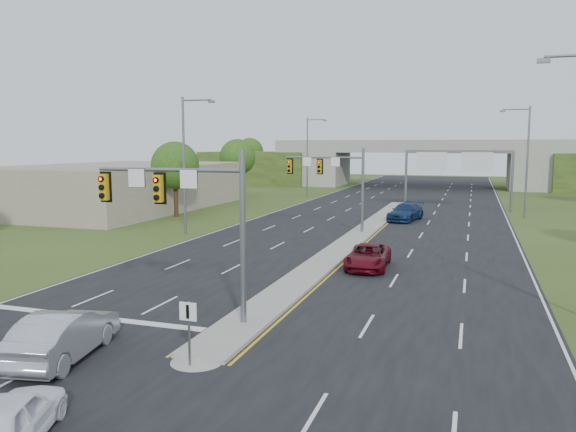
% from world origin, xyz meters
% --- Properties ---
extents(ground, '(240.00, 240.00, 0.00)m').
position_xyz_m(ground, '(0.00, 0.00, 0.00)').
color(ground, '#2F4217').
rests_on(ground, ground).
extents(road, '(24.00, 160.00, 0.02)m').
position_xyz_m(road, '(0.00, 35.00, 0.01)').
color(road, black).
rests_on(road, ground).
extents(median, '(2.00, 54.00, 0.16)m').
position_xyz_m(median, '(0.00, 23.00, 0.10)').
color(median, gray).
rests_on(median, road).
extents(median_nose, '(2.00, 2.00, 0.16)m').
position_xyz_m(median_nose, '(0.00, -4.00, 0.10)').
color(median_nose, gray).
rests_on(median_nose, road).
extents(lane_markings, '(23.72, 160.00, 0.01)m').
position_xyz_m(lane_markings, '(-0.60, 28.91, 0.02)').
color(lane_markings, gold).
rests_on(lane_markings, road).
extents(signal_mast_near, '(6.62, 0.60, 7.00)m').
position_xyz_m(signal_mast_near, '(-2.26, -0.07, 4.73)').
color(signal_mast_near, slate).
rests_on(signal_mast_near, ground).
extents(signal_mast_far, '(6.62, 0.60, 7.00)m').
position_xyz_m(signal_mast_far, '(-2.26, 24.93, 4.73)').
color(signal_mast_far, slate).
rests_on(signal_mast_far, ground).
extents(keep_right_sign, '(0.60, 0.13, 2.20)m').
position_xyz_m(keep_right_sign, '(0.00, -4.53, 1.52)').
color(keep_right_sign, slate).
rests_on(keep_right_sign, ground).
extents(sign_gantry, '(11.58, 0.44, 6.67)m').
position_xyz_m(sign_gantry, '(6.68, 44.92, 5.24)').
color(sign_gantry, slate).
rests_on(sign_gantry, ground).
extents(overpass, '(80.00, 14.00, 8.10)m').
position_xyz_m(overpass, '(0.00, 80.00, 3.55)').
color(overpass, gray).
rests_on(overpass, ground).
extents(lightpole_l_mid, '(2.85, 0.25, 11.00)m').
position_xyz_m(lightpole_l_mid, '(-13.30, 20.00, 6.10)').
color(lightpole_l_mid, slate).
rests_on(lightpole_l_mid, ground).
extents(lightpole_l_far, '(2.85, 0.25, 11.00)m').
position_xyz_m(lightpole_l_far, '(-13.30, 55.00, 6.10)').
color(lightpole_l_far, slate).
rests_on(lightpole_l_far, ground).
extents(lightpole_r_far, '(2.85, 0.25, 11.00)m').
position_xyz_m(lightpole_r_far, '(13.30, 40.00, 6.10)').
color(lightpole_r_far, slate).
rests_on(lightpole_r_far, ground).
extents(tree_l_near, '(4.80, 4.80, 7.60)m').
position_xyz_m(tree_l_near, '(-20.00, 30.00, 5.18)').
color(tree_l_near, '#382316').
rests_on(tree_l_near, ground).
extents(tree_l_mid, '(5.20, 5.20, 8.12)m').
position_xyz_m(tree_l_mid, '(-24.00, 55.00, 5.51)').
color(tree_l_mid, '#382316').
rests_on(tree_l_mid, ground).
extents(tree_back_a, '(6.00, 6.00, 8.85)m').
position_xyz_m(tree_back_a, '(-38.00, 94.00, 5.84)').
color(tree_back_a, '#382316').
rests_on(tree_back_a, ground).
extents(tree_back_b, '(5.60, 5.60, 8.32)m').
position_xyz_m(tree_back_b, '(-24.00, 94.00, 5.51)').
color(tree_back_b, '#382316').
rests_on(tree_back_b, ground).
extents(tree_back_c, '(5.60, 5.60, 8.32)m').
position_xyz_m(tree_back_c, '(24.00, 94.00, 5.51)').
color(tree_back_c, '#382316').
rests_on(tree_back_c, ground).
extents(commercial_building, '(18.00, 30.00, 5.00)m').
position_xyz_m(commercial_building, '(-30.00, 35.00, 2.50)').
color(commercial_building, gray).
rests_on(commercial_building, ground).
extents(car_white, '(2.88, 4.28, 1.35)m').
position_xyz_m(car_white, '(-1.77, -10.15, 0.70)').
color(car_white, white).
rests_on(car_white, road).
extents(car_silver, '(2.69, 5.32, 1.67)m').
position_xyz_m(car_silver, '(-4.40, -5.15, 0.86)').
color(car_silver, '#A7A9AF').
rests_on(car_silver, road).
extents(car_far_a, '(2.53, 5.10, 1.39)m').
position_xyz_m(car_far_a, '(2.82, 12.11, 0.72)').
color(car_far_a, '#570814').
rests_on(car_far_a, road).
extents(car_far_b, '(3.38, 6.00, 1.64)m').
position_xyz_m(car_far_b, '(2.46, 34.22, 0.84)').
color(car_far_b, '#0C214A').
rests_on(car_far_b, road).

